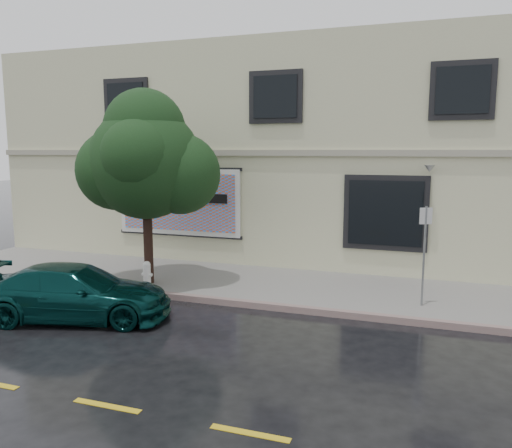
% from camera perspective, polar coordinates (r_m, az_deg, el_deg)
% --- Properties ---
extents(ground, '(90.00, 90.00, 0.00)m').
position_cam_1_polar(ground, '(10.77, -5.62, -11.56)').
color(ground, black).
rests_on(ground, ground).
extents(sidewalk, '(20.00, 3.50, 0.15)m').
position_cam_1_polar(sidewalk, '(13.63, 0.07, -6.88)').
color(sidewalk, gray).
rests_on(sidewalk, ground).
extents(curb, '(20.00, 0.18, 0.16)m').
position_cam_1_polar(curb, '(12.06, -2.64, -8.95)').
color(curb, gray).
rests_on(curb, ground).
extents(road_marking, '(19.00, 0.12, 0.01)m').
position_cam_1_polar(road_marking, '(7.99, -16.66, -19.28)').
color(road_marking, gold).
rests_on(road_marking, ground).
extents(building, '(20.00, 8.12, 7.00)m').
position_cam_1_polar(building, '(18.68, 5.80, 7.84)').
color(building, beige).
rests_on(building, ground).
extents(billboard, '(4.30, 0.16, 2.20)m').
position_cam_1_polar(billboard, '(16.04, -8.89, 2.52)').
color(billboard, white).
rests_on(billboard, ground).
extents(car, '(4.44, 2.86, 1.20)m').
position_cam_1_polar(car, '(11.68, -19.91, -7.37)').
color(car, '#072F2E').
rests_on(car, ground).
extents(street_tree, '(2.92, 2.92, 4.66)m').
position_cam_1_polar(street_tree, '(13.34, -12.49, 6.78)').
color(street_tree, '#311D16').
rests_on(street_tree, sidewalk).
extents(fire_hydrant, '(0.28, 0.26, 0.69)m').
position_cam_1_polar(fire_hydrant, '(13.29, -12.35, -5.66)').
color(fire_hydrant, white).
rests_on(fire_hydrant, sidewalk).
extents(sign_pole, '(0.27, 0.12, 2.29)m').
position_cam_1_polar(sign_pole, '(11.86, 18.70, -2.35)').
color(sign_pole, gray).
rests_on(sign_pole, sidewalk).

